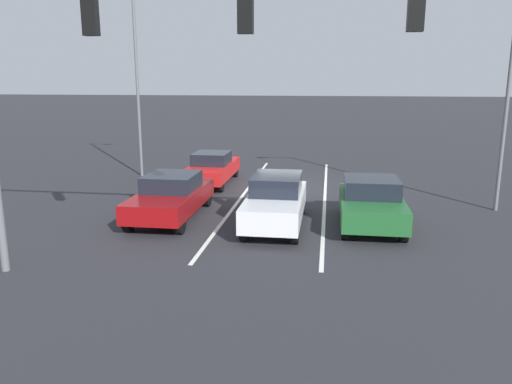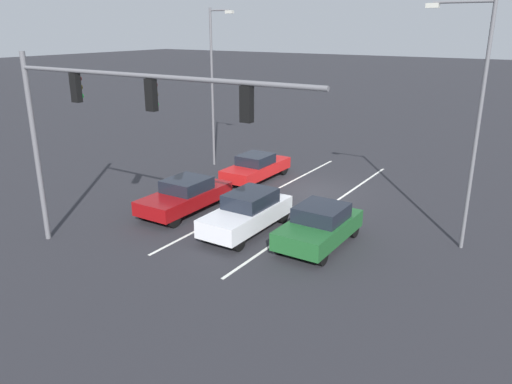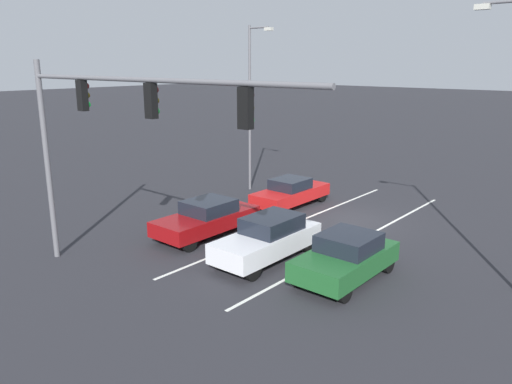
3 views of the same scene
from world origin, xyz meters
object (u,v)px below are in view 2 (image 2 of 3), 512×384
object	(u,v)px
traffic_signal_gantry	(102,113)
street_lamp_left_shoulder	(473,112)
car_maroon_rightlane_front	(186,195)
car_darkgreen_leftlane_front	(319,226)
car_red_rightlane_second	(256,167)
street_lamp_right_shoulder	(214,80)
car_white_midlane_front	(247,212)

from	to	relation	value
traffic_signal_gantry	street_lamp_left_shoulder	distance (m)	12.65
car_maroon_rightlane_front	traffic_signal_gantry	world-z (taller)	traffic_signal_gantry
car_maroon_rightlane_front	street_lamp_left_shoulder	world-z (taller)	street_lamp_left_shoulder
car_darkgreen_leftlane_front	car_red_rightlane_second	bearing A→B (deg)	-41.50
car_maroon_rightlane_front	street_lamp_right_shoulder	distance (m)	9.05
street_lamp_left_shoulder	traffic_signal_gantry	bearing A→B (deg)	38.69
car_darkgreen_leftlane_front	street_lamp_right_shoulder	world-z (taller)	street_lamp_right_shoulder
car_red_rightlane_second	street_lamp_right_shoulder	size ratio (longest dim) A/B	0.51
car_white_midlane_front	street_lamp_right_shoulder	world-z (taller)	street_lamp_right_shoulder
traffic_signal_gantry	street_lamp_left_shoulder	bearing A→B (deg)	-141.31
car_darkgreen_leftlane_front	car_red_rightlane_second	xyz separation A→B (m)	(6.61, -5.85, -0.06)
traffic_signal_gantry	street_lamp_left_shoulder	size ratio (longest dim) A/B	1.33
car_white_midlane_front	car_maroon_rightlane_front	size ratio (longest dim) A/B	0.97
car_white_midlane_front	car_red_rightlane_second	xyz separation A→B (m)	(3.57, -6.22, -0.11)
car_darkgreen_leftlane_front	street_lamp_right_shoulder	distance (m)	13.27
car_maroon_rightlane_front	street_lamp_left_shoulder	bearing A→B (deg)	-166.74
street_lamp_right_shoulder	street_lamp_left_shoulder	size ratio (longest dim) A/B	1.01
car_white_midlane_front	car_darkgreen_leftlane_front	bearing A→B (deg)	-173.04
car_white_midlane_front	street_lamp_left_shoulder	world-z (taller)	street_lamp_left_shoulder
car_white_midlane_front	car_red_rightlane_second	size ratio (longest dim) A/B	1.00
traffic_signal_gantry	car_darkgreen_leftlane_front	bearing A→B (deg)	-136.27
car_white_midlane_front	street_lamp_left_shoulder	size ratio (longest dim) A/B	0.51
car_darkgreen_leftlane_front	car_white_midlane_front	xyz separation A→B (m)	(3.04, 0.37, 0.05)
car_white_midlane_front	traffic_signal_gantry	size ratio (longest dim) A/B	0.38
street_lamp_right_shoulder	street_lamp_left_shoulder	bearing A→B (deg)	163.12
street_lamp_left_shoulder	car_red_rightlane_second	bearing A→B (deg)	-15.96
street_lamp_left_shoulder	street_lamp_right_shoulder	bearing A→B (deg)	-16.88
car_red_rightlane_second	street_lamp_left_shoulder	xyz separation A→B (m)	(-11.03, 3.15, 4.40)
car_white_midlane_front	car_maroon_rightlane_front	distance (m)	3.67
car_maroon_rightlane_front	car_red_rightlane_second	distance (m)	5.77
car_maroon_rightlane_front	car_darkgreen_leftlane_front	bearing A→B (deg)	179.34
car_white_midlane_front	traffic_signal_gantry	bearing A→B (deg)	63.48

